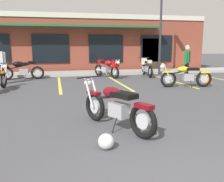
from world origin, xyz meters
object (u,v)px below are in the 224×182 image
object	(u,v)px
traffic_cone	(208,77)
motorcycle_silver_naked	(147,66)
parking_lot_lamp_post	(162,16)
motorcycle_foreground_classic	(116,106)
motorcycle_red_sportbike	(186,76)
person_in_black_shirt	(187,60)
motorcycle_blue_standard	(108,67)
helmet_on_pavement	(106,141)
motorcycle_black_cruiser	(19,69)

from	to	relation	value
traffic_cone	motorcycle_silver_naked	bearing A→B (deg)	121.42
motorcycle_silver_naked	parking_lot_lamp_post	xyz separation A→B (m)	(0.95, 0.36, 2.73)
motorcycle_foreground_classic	motorcycle_silver_naked	size ratio (longest dim) A/B	0.92
motorcycle_foreground_classic	motorcycle_red_sportbike	size ratio (longest dim) A/B	0.92
motorcycle_silver_naked	motorcycle_red_sportbike	bearing A→B (deg)	-86.87
person_in_black_shirt	parking_lot_lamp_post	distance (m)	3.43
person_in_black_shirt	traffic_cone	world-z (taller)	person_in_black_shirt
motorcycle_red_sportbike	motorcycle_silver_naked	bearing A→B (deg)	93.13
motorcycle_red_sportbike	motorcycle_silver_naked	distance (m)	3.91
motorcycle_silver_naked	motorcycle_blue_standard	distance (m)	2.23
motorcycle_foreground_classic	motorcycle_blue_standard	size ratio (longest dim) A/B	0.98
motorcycle_foreground_classic	helmet_on_pavement	xyz separation A→B (m)	(-0.39, -0.98, -0.33)
helmet_on_pavement	parking_lot_lamp_post	xyz separation A→B (m)	(5.06, 9.62, 3.13)
motorcycle_red_sportbike	parking_lot_lamp_post	distance (m)	5.15
motorcycle_red_sportbike	helmet_on_pavement	distance (m)	6.89
motorcycle_foreground_classic	traffic_cone	distance (m)	7.67
motorcycle_black_cruiser	traffic_cone	xyz separation A→B (m)	(8.39, -2.89, -0.27)
motorcycle_blue_standard	traffic_cone	distance (m)	4.91
motorcycle_black_cruiser	parking_lot_lamp_post	world-z (taller)	parking_lot_lamp_post
motorcycle_black_cruiser	parking_lot_lamp_post	size ratio (longest dim) A/B	0.42
motorcycle_silver_naked	traffic_cone	distance (m)	3.51
motorcycle_red_sportbike	helmet_on_pavement	size ratio (longest dim) A/B	8.06
motorcycle_silver_naked	parking_lot_lamp_post	world-z (taller)	parking_lot_lamp_post
motorcycle_red_sportbike	traffic_cone	world-z (taller)	motorcycle_red_sportbike
motorcycle_silver_naked	traffic_cone	bearing A→B (deg)	-58.58
helmet_on_pavement	motorcycle_black_cruiser	bearing A→B (deg)	105.01
motorcycle_blue_standard	traffic_cone	bearing A→B (deg)	-34.41
motorcycle_foreground_classic	motorcycle_blue_standard	xyz separation A→B (m)	(1.50, 8.06, 0.07)
motorcycle_silver_naked	helmet_on_pavement	world-z (taller)	motorcycle_silver_naked
parking_lot_lamp_post	motorcycle_red_sportbike	bearing A→B (deg)	-99.78
motorcycle_foreground_classic	person_in_black_shirt	xyz separation A→B (m)	(4.92, 6.12, 0.49)
motorcycle_silver_naked	helmet_on_pavement	distance (m)	10.14
motorcycle_black_cruiser	motorcycle_blue_standard	distance (m)	4.35
person_in_black_shirt	motorcycle_blue_standard	bearing A→B (deg)	150.44
helmet_on_pavement	traffic_cone	distance (m)	8.64
motorcycle_foreground_classic	parking_lot_lamp_post	xyz separation A→B (m)	(4.66, 8.64, 2.80)
motorcycle_black_cruiser	helmet_on_pavement	xyz separation A→B (m)	(2.46, -9.16, -0.40)
traffic_cone	person_in_black_shirt	bearing A→B (deg)	126.87
motorcycle_red_sportbike	motorcycle_black_cruiser	world-z (taller)	same
motorcycle_silver_naked	person_in_black_shirt	distance (m)	2.51
motorcycle_black_cruiser	motorcycle_foreground_classic	bearing A→B (deg)	-70.80
parking_lot_lamp_post	motorcycle_black_cruiser	bearing A→B (deg)	-176.50
motorcycle_black_cruiser	traffic_cone	bearing A→B (deg)	-18.99
motorcycle_foreground_classic	helmet_on_pavement	size ratio (longest dim) A/B	7.43
motorcycle_blue_standard	traffic_cone	world-z (taller)	motorcycle_blue_standard
motorcycle_red_sportbike	motorcycle_silver_naked	size ratio (longest dim) A/B	1.00
motorcycle_foreground_classic	traffic_cone	xyz separation A→B (m)	(5.54, 5.29, -0.20)
motorcycle_blue_standard	helmet_on_pavement	xyz separation A→B (m)	(-1.89, -9.04, -0.40)
motorcycle_black_cruiser	motorcycle_blue_standard	xyz separation A→B (m)	(4.35, -0.12, 0.00)
motorcycle_blue_standard	motorcycle_red_sportbike	bearing A→B (deg)	-56.57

